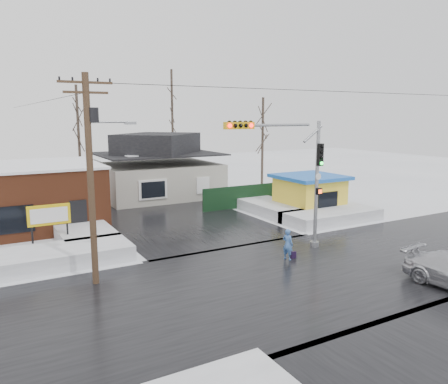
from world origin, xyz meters
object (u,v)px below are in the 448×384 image
utility_pole (92,168)px  marquee_sign (49,216)px  kiosk (309,194)px  pedestrian (288,245)px  traffic_signal (295,168)px

utility_pole → marquee_sign: 6.87m
kiosk → pedestrian: (-8.21, -8.05, -0.66)m
traffic_signal → kiosk: traffic_signal is taller
utility_pole → kiosk: bearing=20.4°
marquee_sign → traffic_signal: bearing=-29.7°
utility_pole → kiosk: (17.43, 6.49, -3.65)m
traffic_signal → utility_pole: utility_pole is taller
utility_pole → kiosk: utility_pole is taller
kiosk → pedestrian: 11.52m
kiosk → pedestrian: size_ratio=2.86×
utility_pole → pedestrian: utility_pole is taller
marquee_sign → pedestrian: bearing=-36.3°
kiosk → traffic_signal: bearing=-135.2°
kiosk → utility_pole: bearing=-159.6°
utility_pole → pedestrian: 10.30m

